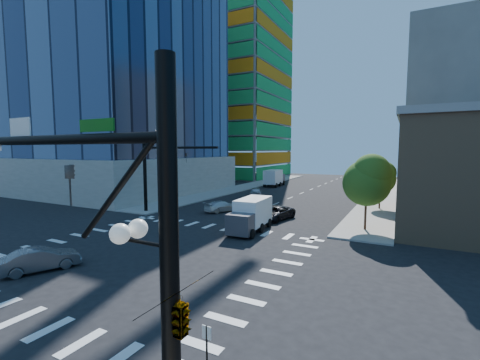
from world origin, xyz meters
The scene contains 16 objects.
ground centered at (0.00, 0.00, 0.00)m, with size 160.00×160.00×0.00m, color black.
road_markings centered at (0.00, 0.00, 0.01)m, with size 20.00×20.00×0.01m, color silver.
sidewalk_ne centered at (12.50, 40.00, 0.07)m, with size 5.00×60.00×0.15m, color gray.
sidewalk_nw centered at (-12.50, 40.00, 0.07)m, with size 5.00×60.00×0.15m, color gray.
construction_building centered at (-27.41, 61.93, 24.61)m, with size 25.16×34.50×70.60m.
signal_mast_se centered at (10.60, -11.50, 5.01)m, with size 10.51×2.48×9.00m.
signal_mast_nw centered at (-10.00, 11.50, 5.49)m, with size 10.20×0.40×9.00m.
tree_south centered at (12.63, 13.90, 4.69)m, with size 4.16×4.16×6.82m.
tree_north centered at (12.93, 25.90, 3.99)m, with size 3.54×3.52×5.78m.
no_parking_sign centered at (10.70, -9.00, 1.38)m, with size 0.30×0.06×2.20m.
car_nb_far centered at (3.62, 14.69, 0.69)m, with size 2.30×4.99×1.39m, color black.
car_sb_near centered at (-3.66, 15.84, 0.64)m, with size 1.80×4.44×1.29m, color silver.
car_sb_mid centered at (-5.24, 28.81, 0.75)m, with size 1.78×4.41×1.50m, color #B1B4B9.
car_sb_cross centered at (-3.77, -5.31, 0.71)m, with size 1.50×4.29×1.41m, color #57585C.
box_truck_near centered at (3.36, 8.93, 1.28)m, with size 2.73×5.67×2.89m.
box_truck_far centered at (-8.08, 44.05, 1.46)m, with size 3.07×6.45×3.30m.
Camera 1 is at (15.69, -16.41, 7.30)m, focal length 24.00 mm.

